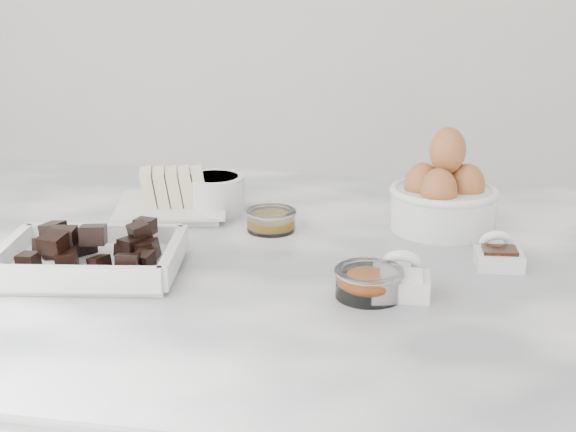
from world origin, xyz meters
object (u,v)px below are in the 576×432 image
at_px(chocolate_dish, 90,253).
at_px(egg_bowl, 444,197).
at_px(honey_bowl, 271,220).
at_px(sugar_ramekin, 214,192).
at_px(butter_plate, 170,197).
at_px(salt_spoon, 401,279).
at_px(zest_bowl, 369,281).
at_px(vanilla_spoon, 498,254).

bearing_deg(chocolate_dish, egg_bowl, 30.69).
bearing_deg(honey_bowl, sugar_ramekin, 144.01).
bearing_deg(butter_plate, salt_spoon, -34.40).
height_order(sugar_ramekin, zest_bowl, sugar_ramekin).
bearing_deg(butter_plate, egg_bowl, -0.26).
bearing_deg(egg_bowl, salt_spoon, -100.49).
distance_m(egg_bowl, salt_spoon, 0.24).
height_order(butter_plate, vanilla_spoon, butter_plate).
bearing_deg(egg_bowl, sugar_ramekin, 176.23).
height_order(chocolate_dish, zest_bowl, chocolate_dish).
bearing_deg(chocolate_dish, zest_bowl, -2.28).
distance_m(chocolate_dish, honey_bowl, 0.25).
distance_m(honey_bowl, salt_spoon, 0.26).
xyz_separation_m(honey_bowl, vanilla_spoon, (0.29, -0.08, -0.00)).
height_order(butter_plate, sugar_ramekin, butter_plate).
bearing_deg(salt_spoon, vanilla_spoon, 43.67).
bearing_deg(salt_spoon, chocolate_dish, -179.21).
xyz_separation_m(sugar_ramekin, egg_bowl, (0.32, -0.02, 0.02)).
relative_size(chocolate_dish, vanilla_spoon, 3.25).
bearing_deg(vanilla_spoon, chocolate_dish, -166.84).
bearing_deg(chocolate_dish, salt_spoon, 0.79).
xyz_separation_m(chocolate_dish, vanilla_spoon, (0.46, 0.11, -0.01)).
bearing_deg(vanilla_spoon, sugar_ramekin, 158.98).
height_order(chocolate_dish, egg_bowl, egg_bowl).
bearing_deg(sugar_ramekin, zest_bowl, -47.63).
bearing_deg(salt_spoon, honey_bowl, 135.06).
xyz_separation_m(vanilla_spoon, salt_spoon, (-0.11, -0.10, 0.00)).
bearing_deg(zest_bowl, egg_bowl, 73.03).
distance_m(butter_plate, zest_bowl, 0.40).
bearing_deg(sugar_ramekin, egg_bowl, -3.77).
xyz_separation_m(chocolate_dish, egg_bowl, (0.40, 0.24, 0.02)).
xyz_separation_m(egg_bowl, honey_bowl, (-0.22, -0.05, -0.03)).
xyz_separation_m(chocolate_dish, salt_spoon, (0.36, 0.00, -0.01)).
height_order(chocolate_dish, vanilla_spoon, chocolate_dish).
distance_m(chocolate_dish, butter_plate, 0.24).
distance_m(zest_bowl, salt_spoon, 0.04).
bearing_deg(vanilla_spoon, honey_bowl, 164.98).
xyz_separation_m(sugar_ramekin, honey_bowl, (0.10, -0.07, -0.01)).
bearing_deg(sugar_ramekin, honey_bowl, -35.99).
relative_size(chocolate_dish, zest_bowl, 3.00).
relative_size(zest_bowl, salt_spoon, 0.99).
bearing_deg(vanilla_spoon, egg_bowl, 117.14).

